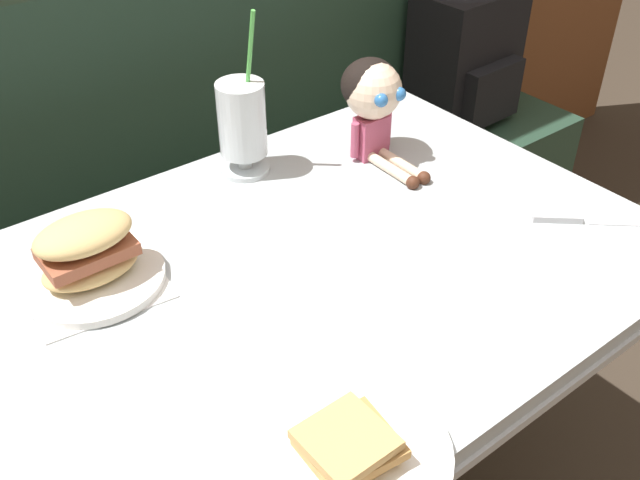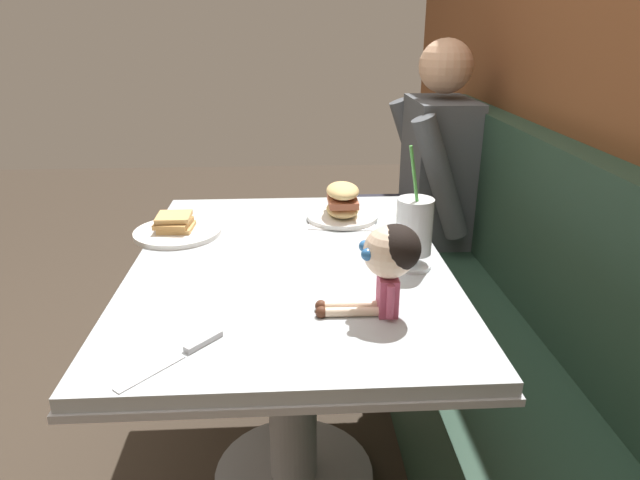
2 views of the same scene
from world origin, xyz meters
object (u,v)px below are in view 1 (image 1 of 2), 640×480
at_px(seated_doll, 373,96).
at_px(backpack, 467,50).
at_px(toast_plate, 348,451).
at_px(sandwich_plate, 89,259).
at_px(butter_knife, 577,219).
at_px(milkshake_glass, 242,123).

height_order(seated_doll, backpack, seated_doll).
bearing_deg(seated_doll, toast_plate, -133.17).
bearing_deg(sandwich_plate, backpack, 18.19).
relative_size(sandwich_plate, seated_doll, 1.01).
bearing_deg(toast_plate, butter_knife, 12.18).
bearing_deg(toast_plate, backpack, 37.20).
distance_m(toast_plate, seated_doll, 0.74).
bearing_deg(butter_knife, milkshake_glass, 125.87).
bearing_deg(toast_plate, seated_doll, 46.83).
distance_m(milkshake_glass, butter_knife, 0.62).
bearing_deg(toast_plate, milkshake_glass, 67.02).
relative_size(milkshake_glass, sandwich_plate, 1.42).
xyz_separation_m(toast_plate, sandwich_plate, (-0.10, 0.49, 0.03)).
bearing_deg(seated_doll, sandwich_plate, -176.30).
relative_size(seated_doll, backpack, 0.54).
height_order(milkshake_glass, butter_knife, milkshake_glass).
relative_size(toast_plate, seated_doll, 1.14).
height_order(sandwich_plate, seated_doll, seated_doll).
relative_size(toast_plate, backpack, 0.62).
bearing_deg(milkshake_glass, sandwich_plate, -159.12).
height_order(toast_plate, sandwich_plate, sandwich_plate).
height_order(milkshake_glass, backpack, milkshake_glass).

